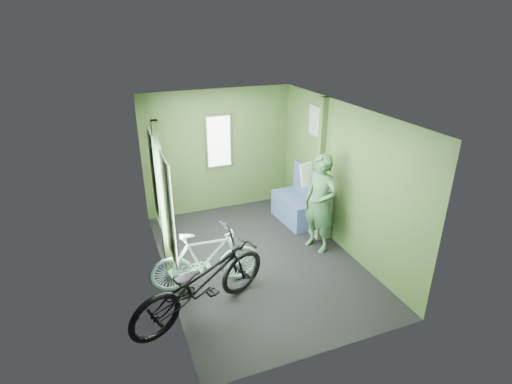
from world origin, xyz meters
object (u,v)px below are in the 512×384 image
bicycle_mint (207,287)px  bench_seat (297,206)px  waste_box (320,212)px  passenger (320,203)px  bicycle_black (204,315)px

bicycle_mint → bench_seat: bearing=-52.5°
bicycle_mint → waste_box: bearing=-66.9°
bicycle_mint → passenger: passenger is taller
bicycle_black → bench_seat: 2.94m
bench_seat → waste_box: bearing=-83.6°
waste_box → bench_seat: (-0.11, 0.61, -0.14)m
waste_box → bench_seat: bench_seat is taller
bicycle_black → passenger: 2.43m
bicycle_mint → bench_seat: (2.06, 1.34, 0.30)m
bicycle_black → bicycle_mint: size_ratio=1.28×
bicycle_black → bench_seat: size_ratio=1.95×
passenger → waste_box: bearing=126.5°
bicycle_mint → bicycle_black: bearing=165.1°
passenger → waste_box: 0.57m
bicycle_black → waste_box: size_ratio=2.26×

